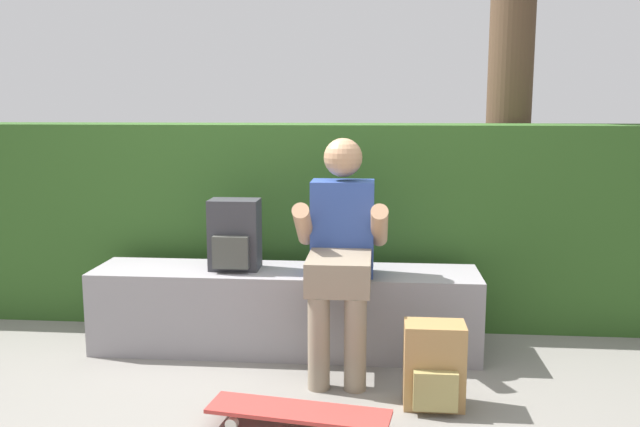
{
  "coord_description": "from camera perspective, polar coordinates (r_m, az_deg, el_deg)",
  "views": [
    {
      "loc": [
        0.53,
        -3.36,
        1.39
      ],
      "look_at": [
        0.19,
        0.43,
        0.78
      ],
      "focal_mm": 37.61,
      "sensor_mm": 36.0,
      "label": 1
    }
  ],
  "objects": [
    {
      "name": "bench_main",
      "position": [
        3.89,
        -2.99,
        -8.17
      ],
      "size": [
        2.19,
        0.45,
        0.47
      ],
      "color": "gray",
      "rests_on": "ground"
    },
    {
      "name": "skateboard_near_person",
      "position": [
        3.04,
        -1.85,
        -16.59
      ],
      "size": [
        0.82,
        0.32,
        0.09
      ],
      "color": "#BC3833",
      "rests_on": "ground"
    },
    {
      "name": "ground_plane",
      "position": [
        3.68,
        -3.65,
        -13.11
      ],
      "size": [
        24.0,
        24.0,
        0.0
      ],
      "primitive_type": "plane",
      "color": "slate"
    },
    {
      "name": "backpack_on_bench",
      "position": [
        3.82,
        -7.28,
        -1.89
      ],
      "size": [
        0.28,
        0.23,
        0.4
      ],
      "color": "#333338",
      "rests_on": "bench_main"
    },
    {
      "name": "backpack_on_ground",
      "position": [
        3.24,
        9.68,
        -12.73
      ],
      "size": [
        0.28,
        0.23,
        0.4
      ],
      "color": "#A37A47",
      "rests_on": "ground"
    },
    {
      "name": "person_skater",
      "position": [
        3.54,
        1.8,
        -2.69
      ],
      "size": [
        0.49,
        0.62,
        1.22
      ],
      "color": "#2D4793",
      "rests_on": "ground"
    },
    {
      "name": "hedge_row",
      "position": [
        4.5,
        -7.82,
        -0.58
      ],
      "size": [
        5.94,
        0.55,
        1.28
      ],
      "color": "#2C511E",
      "rests_on": "ground"
    }
  ]
}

